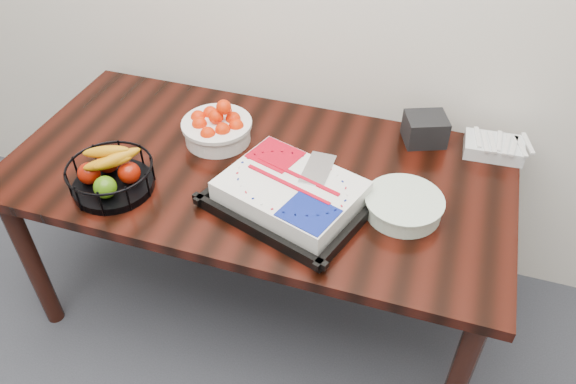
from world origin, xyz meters
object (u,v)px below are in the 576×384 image
(fruit_basket, at_px, (111,174))
(cake_tray, at_px, (291,194))
(table, at_px, (258,186))
(plate_stack, at_px, (403,206))
(napkin_box, at_px, (425,129))
(tangerine_bowl, at_px, (217,124))

(fruit_basket, bearing_deg, cake_tray, 10.55)
(table, relative_size, plate_stack, 7.00)
(cake_tray, bearing_deg, table, 140.01)
(table, distance_m, cake_tray, 0.27)
(table, relative_size, cake_tray, 3.06)
(plate_stack, relative_size, napkin_box, 1.73)
(fruit_basket, bearing_deg, tangerine_bowl, 58.85)
(cake_tray, xyz_separation_m, tangerine_bowl, (-0.38, 0.26, 0.03))
(table, xyz_separation_m, tangerine_bowl, (-0.20, 0.11, 0.16))
(fruit_basket, bearing_deg, napkin_box, 32.18)
(tangerine_bowl, xyz_separation_m, plate_stack, (0.73, -0.19, -0.04))
(table, xyz_separation_m, cake_tray, (0.18, -0.15, 0.13))
(table, bearing_deg, cake_tray, -39.99)
(tangerine_bowl, xyz_separation_m, fruit_basket, (-0.23, -0.37, -0.01))
(table, distance_m, napkin_box, 0.66)
(table, relative_size, fruit_basket, 6.19)
(table, relative_size, napkin_box, 12.08)
(tangerine_bowl, height_order, plate_stack, tangerine_bowl)
(plate_stack, height_order, napkin_box, napkin_box)
(fruit_basket, relative_size, plate_stack, 1.13)
(cake_tray, xyz_separation_m, fruit_basket, (-0.60, -0.11, 0.02))
(tangerine_bowl, distance_m, plate_stack, 0.76)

